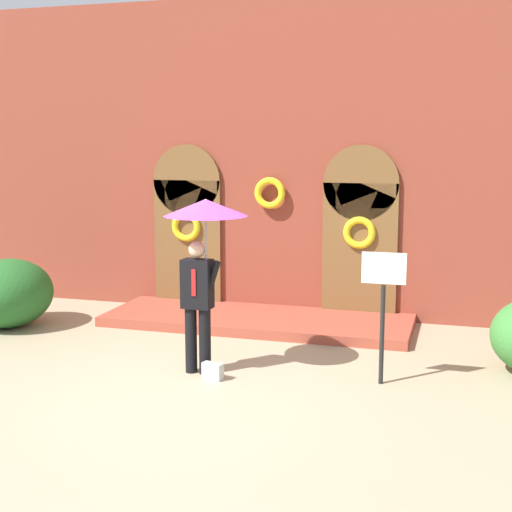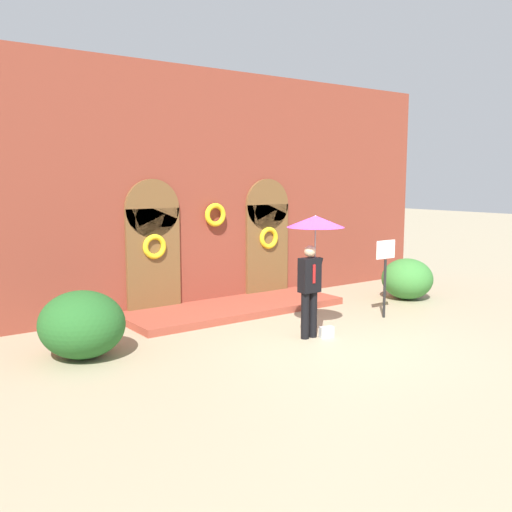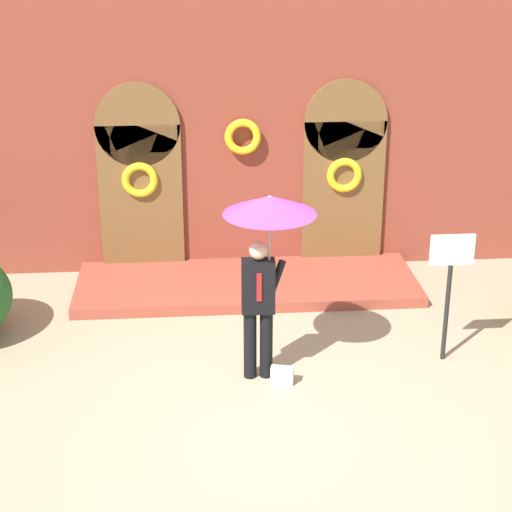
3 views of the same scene
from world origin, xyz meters
TOP-DOWN VIEW (x-y plane):
  - ground_plane at (0.00, 0.00)m, footprint 80.00×80.00m
  - building_facade at (-0.00, 4.15)m, footprint 14.00×2.30m
  - person_with_umbrella at (0.05, 0.38)m, footprint 1.10×1.10m
  - handbag at (0.23, 0.18)m, footprint 0.30×0.18m
  - sign_post at (2.38, 0.64)m, footprint 0.56×0.06m

SIDE VIEW (x-z plane):
  - ground_plane at x=0.00m, z-range 0.00..0.00m
  - handbag at x=0.23m, z-range 0.00..0.22m
  - sign_post at x=2.38m, z-range 0.30..2.02m
  - person_with_umbrella at x=0.05m, z-range 0.73..3.09m
  - building_facade at x=0.00m, z-range -0.12..5.48m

